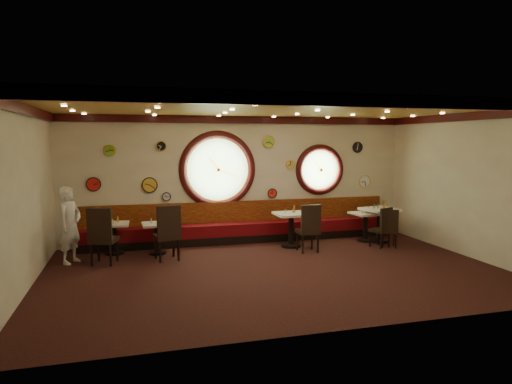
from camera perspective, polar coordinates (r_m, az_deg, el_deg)
name	(u,v)px	position (r m, az deg, el deg)	size (l,w,h in m)	color
floor	(275,271)	(9.25, 2.42, -9.78)	(9.00, 6.00, 0.00)	black
ceiling	(276,108)	(8.90, 2.52, 10.41)	(9.00, 6.00, 0.02)	#BF8E36
wall_back	(240,179)	(11.82, -1.96, 1.66)	(9.00, 0.02, 3.20)	beige
wall_front	(344,215)	(6.17, 10.97, -2.85)	(9.00, 0.02, 3.20)	beige
wall_left	(24,199)	(8.70, -27.04, -0.76)	(0.02, 6.00, 3.20)	beige
wall_right	(469,185)	(11.15, 25.07, 0.77)	(0.02, 6.00, 3.20)	beige
molding_back	(241,120)	(11.74, -1.93, 9.01)	(9.00, 0.10, 0.18)	#340909
molding_front	(345,100)	(6.16, 11.07, 11.22)	(9.00, 0.10, 0.18)	#340909
molding_left	(22,109)	(8.65, -27.23, 9.22)	(0.10, 6.00, 0.18)	#340909
molding_right	(471,116)	(11.09, 25.25, 8.55)	(0.10, 6.00, 0.18)	#340909
banquette_base	(243,238)	(11.77, -1.61, -5.74)	(8.00, 0.55, 0.20)	black
banquette_seat	(243,228)	(11.72, -1.62, -4.55)	(8.00, 0.55, 0.30)	#57070E
banquette_back	(241,212)	(11.86, -1.87, -2.46)	(8.00, 0.10, 0.55)	#5B0907
porthole_left_glass	(218,170)	(11.67, -4.83, 2.82)	(1.66, 1.66, 0.02)	#97C576
porthole_left_frame	(218,170)	(11.66, -4.81, 2.81)	(1.98, 1.98, 0.18)	#340909
porthole_left_ring	(218,170)	(11.63, -4.79, 2.80)	(1.61, 1.61, 0.03)	gold
porthole_right_glass	(319,170)	(12.49, 7.93, 2.78)	(1.10, 1.10, 0.02)	#97C576
porthole_right_frame	(320,170)	(12.47, 7.96, 2.78)	(1.38, 1.38, 0.18)	#340909
porthole_right_ring	(320,170)	(12.44, 8.01, 2.77)	(1.09, 1.09, 0.03)	gold
wall_clock_0	(269,142)	(11.93, 1.60, 6.28)	(0.30, 0.30, 0.03)	#99C43D
wall_clock_1	(150,185)	(11.48, -13.15, 0.86)	(0.36, 0.36, 0.03)	gold
wall_clock_2	(161,146)	(11.44, -11.77, 5.64)	(0.24, 0.24, 0.03)	black
wall_clock_3	(166,197)	(11.53, -11.13, -0.57)	(0.20, 0.20, 0.03)	silver
wall_clock_4	(272,193)	(12.04, 2.03, -0.16)	(0.24, 0.24, 0.03)	red
wall_clock_5	(110,150)	(11.43, -17.79, 4.97)	(0.26, 0.26, 0.03)	#7AC727
wall_clock_6	(290,165)	(12.13, 4.31, 3.43)	(0.22, 0.22, 0.03)	gold
wall_clock_7	(357,147)	(12.90, 12.55, 5.47)	(0.28, 0.28, 0.03)	black
wall_clock_8	(365,181)	(13.07, 13.42, 1.29)	(0.34, 0.34, 0.03)	white
wall_clock_9	(94,184)	(11.50, -19.64, 0.91)	(0.32, 0.32, 0.03)	red
table_a	(114,235)	(10.93, -17.28, -5.10)	(0.68, 0.68, 0.72)	black
table_b	(157,234)	(10.71, -12.28, -5.21)	(0.68, 0.68, 0.71)	black
table_c	(291,225)	(11.16, 4.41, -4.19)	(0.78, 0.78, 0.84)	black
table_d	(379,221)	(12.08, 15.15, -3.49)	(0.92, 0.92, 0.87)	black
table_e	(365,223)	(12.10, 13.52, -3.80)	(0.76, 0.76, 0.74)	black
chair_a	(102,232)	(9.99, -18.72, -4.80)	(0.64, 0.64, 0.75)	black
chair_b	(168,229)	(9.99, -10.97, -4.58)	(0.59, 0.59, 0.75)	black
chair_c	(309,225)	(10.61, 6.67, -4.13)	(0.47, 0.47, 0.70)	black
chair_d	(389,226)	(11.50, 16.32, -4.07)	(0.52, 0.52, 0.58)	black
chair_e	(383,225)	(11.44, 15.59, -3.97)	(0.54, 0.54, 0.61)	black
condiment_a_salt	(108,221)	(10.94, -17.98, -3.46)	(0.03, 0.03, 0.09)	silver
condiment_b_salt	(151,221)	(10.68, -12.97, -3.53)	(0.04, 0.04, 0.11)	silver
condiment_c_salt	(286,211)	(11.11, 3.71, -2.38)	(0.03, 0.03, 0.09)	silver
condiment_d_salt	(374,206)	(11.97, 14.54, -1.74)	(0.04, 0.04, 0.11)	#BCBBC0
condiment_a_pepper	(113,221)	(10.82, -17.46, -3.52)	(0.04, 0.04, 0.10)	silver
condiment_b_pepper	(159,221)	(10.66, -12.00, -3.51)	(0.04, 0.04, 0.11)	silver
condiment_c_pepper	(293,211)	(11.11, 4.60, -2.37)	(0.04, 0.04, 0.10)	silver
condiment_d_pepper	(378,206)	(12.03, 15.01, -1.72)	(0.04, 0.04, 0.10)	silver
condiment_a_bottle	(118,219)	(10.97, -16.88, -3.28)	(0.04, 0.04, 0.14)	gold
condiment_b_bottle	(161,218)	(10.73, -11.84, -3.26)	(0.06, 0.06, 0.18)	gold
condiment_c_bottle	(294,209)	(11.15, 4.82, -2.14)	(0.05, 0.05, 0.17)	gold
condiment_d_bottle	(384,204)	(12.13, 15.73, -1.50)	(0.06, 0.06, 0.18)	gold
condiment_e_salt	(362,210)	(12.05, 13.16, -2.26)	(0.04, 0.04, 0.11)	silver
condiment_e_pepper	(366,211)	(12.02, 13.62, -2.34)	(0.03, 0.03, 0.09)	silver
condiment_e_bottle	(368,210)	(12.12, 13.86, -2.14)	(0.04, 0.04, 0.14)	gold
waiter	(70,225)	(10.39, -22.22, -3.83)	(0.60, 0.39, 1.63)	white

